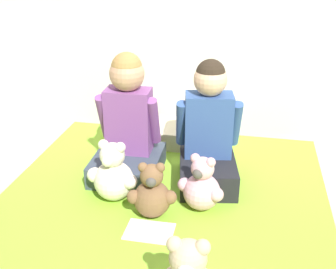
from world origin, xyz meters
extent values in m
cube|color=silver|center=(0.00, 1.11, 1.25)|extent=(8.00, 0.06, 2.50)
cube|color=white|center=(0.00, 0.00, 0.33)|extent=(1.58, 1.96, 0.24)
cube|color=#8CC633|center=(0.00, 0.00, 0.46)|extent=(1.60, 1.98, 0.03)
cube|color=#384251|center=(-0.23, 0.37, 0.53)|extent=(0.36, 0.39, 0.12)
cube|color=#7F4789|center=(-0.23, 0.42, 0.77)|extent=(0.24, 0.14, 0.35)
sphere|color=tan|center=(-0.23, 0.42, 1.02)|extent=(0.18, 0.18, 0.18)
sphere|color=#A37A42|center=(-0.23, 0.42, 1.05)|extent=(0.16, 0.16, 0.16)
cylinder|color=#7F4789|center=(-0.37, 0.42, 0.77)|extent=(0.06, 0.15, 0.28)
cylinder|color=#7F4789|center=(-0.10, 0.43, 0.77)|extent=(0.06, 0.15, 0.28)
cube|color=black|center=(0.20, 0.37, 0.54)|extent=(0.34, 0.43, 0.14)
cube|color=#33518E|center=(0.19, 0.42, 0.78)|extent=(0.26, 0.18, 0.33)
sphere|color=#DBAD89|center=(0.19, 0.42, 1.02)|extent=(0.16, 0.16, 0.16)
sphere|color=#2D2319|center=(0.19, 0.42, 1.05)|extent=(0.14, 0.14, 0.14)
cylinder|color=#33518E|center=(0.05, 0.40, 0.79)|extent=(0.08, 0.15, 0.27)
cylinder|color=#33518E|center=(0.32, 0.45, 0.79)|extent=(0.08, 0.15, 0.27)
sphere|color=silver|center=(-0.23, 0.13, 0.57)|extent=(0.19, 0.19, 0.19)
sphere|color=silver|center=(-0.23, 0.13, 0.71)|extent=(0.12, 0.12, 0.12)
sphere|color=white|center=(-0.24, 0.08, 0.71)|extent=(0.05, 0.05, 0.05)
sphere|color=silver|center=(-0.27, 0.14, 0.76)|extent=(0.05, 0.05, 0.05)
sphere|color=silver|center=(-0.19, 0.13, 0.76)|extent=(0.05, 0.05, 0.05)
sphere|color=silver|center=(-0.32, 0.12, 0.60)|extent=(0.07, 0.07, 0.07)
sphere|color=silver|center=(-0.14, 0.10, 0.60)|extent=(0.07, 0.07, 0.07)
sphere|color=#DBA3B2|center=(0.20, 0.13, 0.56)|extent=(0.17, 0.17, 0.17)
sphere|color=#DBA3B2|center=(0.20, 0.13, 0.69)|extent=(0.11, 0.11, 0.11)
sphere|color=#4C4742|center=(0.18, 0.09, 0.68)|extent=(0.05, 0.05, 0.05)
sphere|color=#DBA3B2|center=(0.16, 0.15, 0.73)|extent=(0.05, 0.05, 0.05)
sphere|color=#DBA3B2|center=(0.23, 0.12, 0.73)|extent=(0.05, 0.05, 0.05)
sphere|color=#DBA3B2|center=(0.11, 0.14, 0.58)|extent=(0.07, 0.07, 0.07)
sphere|color=#DBA3B2|center=(0.27, 0.09, 0.58)|extent=(0.07, 0.07, 0.07)
sphere|color=brown|center=(-0.02, 0.03, 0.56)|extent=(0.17, 0.17, 0.17)
sphere|color=brown|center=(-0.02, 0.03, 0.68)|extent=(0.11, 0.11, 0.11)
sphere|color=#4C4742|center=(-0.01, -0.01, 0.68)|extent=(0.05, 0.05, 0.05)
sphere|color=brown|center=(-0.05, 0.03, 0.72)|extent=(0.04, 0.04, 0.04)
sphere|color=brown|center=(0.02, 0.04, 0.72)|extent=(0.04, 0.04, 0.04)
sphere|color=brown|center=(-0.09, 0.00, 0.58)|extent=(0.06, 0.06, 0.06)
sphere|color=brown|center=(0.07, 0.03, 0.58)|extent=(0.06, 0.06, 0.06)
sphere|color=#D1B78E|center=(0.23, -0.50, 0.72)|extent=(0.12, 0.12, 0.12)
sphere|color=#D1B78E|center=(0.18, -0.50, 0.77)|extent=(0.05, 0.05, 0.05)
sphere|color=#D1B78E|center=(0.27, -0.50, 0.77)|extent=(0.05, 0.05, 0.05)
cube|color=beige|center=(0.00, 0.82, 0.53)|extent=(0.53, 0.30, 0.11)
cube|color=white|center=(0.00, -0.10, 0.48)|extent=(0.21, 0.15, 0.00)
camera|label=1|loc=(0.37, -1.53, 1.63)|focal=45.00mm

